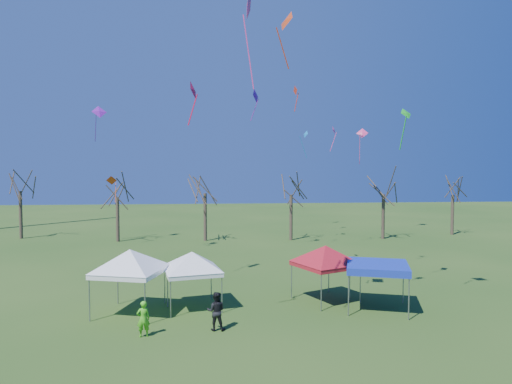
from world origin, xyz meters
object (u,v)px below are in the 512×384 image
(tree_0, at_px, (20,174))
(person_green, at_px, (143,319))
(tree_5, at_px, (453,181))
(tent_red, at_px, (326,249))
(tent_white_west, at_px, (130,254))
(tree_4, at_px, (384,178))
(tent_blue, at_px, (377,267))
(person_dark, at_px, (216,311))
(tree_1, at_px, (117,182))
(tent_white_mid, at_px, (192,256))
(tree_3, at_px, (291,178))
(tree_2, at_px, (205,176))

(tree_0, relative_size, person_green, 5.51)
(tree_5, distance_m, tent_red, 29.75)
(tent_white_west, bearing_deg, tree_4, 46.06)
(tree_4, xyz_separation_m, tent_white_west, (-20.90, -21.68, -3.10))
(tent_white_west, distance_m, tent_blue, 12.28)
(person_dark, bearing_deg, person_green, 16.01)
(tree_5, bearing_deg, tree_1, -177.65)
(tent_blue, bearing_deg, tree_0, 137.28)
(tree_1, bearing_deg, tent_white_west, -76.84)
(tree_0, xyz_separation_m, tent_blue, (27.56, -25.45, -4.34))
(tent_white_mid, height_order, person_dark, tent_white_mid)
(tree_5, distance_m, person_green, 39.24)
(tree_3, relative_size, tent_blue, 2.12)
(tent_red, distance_m, tent_blue, 2.87)
(tree_5, relative_size, person_green, 4.87)
(tent_red, distance_m, person_green, 10.13)
(tree_0, bearing_deg, tent_red, -43.24)
(tree_0, distance_m, tree_1, 10.47)
(tree_0, distance_m, tent_white_mid, 30.71)
(tree_0, xyz_separation_m, tree_2, (18.48, -3.01, -0.20))
(tree_1, bearing_deg, tent_red, -54.15)
(tree_1, xyz_separation_m, person_green, (6.32, -25.45, -5.03))
(tent_blue, xyz_separation_m, person_green, (-11.16, -2.74, -1.38))
(tree_2, relative_size, tent_white_mid, 2.22)
(tree_4, bearing_deg, tree_5, 13.85)
(person_green, relative_size, person_dark, 0.90)
(tree_4, height_order, tent_white_west, tree_4)
(tree_0, bearing_deg, tree_3, -7.08)
(tree_0, xyz_separation_m, tent_white_west, (15.30, -25.07, -3.53))
(tent_red, bearing_deg, person_green, -153.74)
(tree_1, height_order, tent_white_mid, tree_1)
(tent_white_mid, xyz_separation_m, person_green, (-1.87, -3.79, -1.92))
(tree_2, xyz_separation_m, tent_blue, (9.08, -22.44, -4.15))
(tent_white_west, bearing_deg, tree_2, 81.81)
(tree_2, bearing_deg, tent_white_mid, -90.57)
(tent_white_mid, distance_m, tent_red, 7.06)
(tent_white_mid, distance_m, tent_blue, 9.37)
(tree_3, distance_m, tent_red, 20.78)
(tent_red, xyz_separation_m, tent_blue, (2.26, -1.66, -0.65))
(tree_5, relative_size, tent_white_west, 1.86)
(tree_0, height_order, person_dark, tree_0)
(tree_2, height_order, tent_white_west, tree_2)
(tree_0, distance_m, person_dark, 34.30)
(tent_white_west, bearing_deg, person_green, -70.64)
(tent_white_mid, bearing_deg, tree_0, 126.83)
(tree_1, xyz_separation_m, tree_3, (16.80, -0.60, 0.29))
(tree_4, bearing_deg, tent_white_west, -133.94)
(tent_white_west, xyz_separation_m, person_green, (1.10, -3.12, -2.19))
(tree_0, relative_size, tree_4, 1.07)
(tree_1, xyz_separation_m, person_dark, (9.38, -24.95, -4.94))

